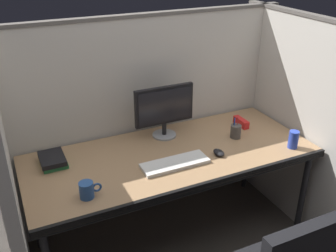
{
  "coord_description": "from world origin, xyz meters",
  "views": [
    {
      "loc": [
        -0.95,
        -1.68,
        2.02
      ],
      "look_at": [
        0.0,
        0.35,
        0.92
      ],
      "focal_mm": 41.04,
      "sensor_mm": 36.0,
      "label": 1
    }
  ],
  "objects_px": {
    "keyboard_main": "(175,163)",
    "computer_mouse": "(219,153)",
    "coffee_mug": "(87,190)",
    "pen_cup": "(236,131)",
    "red_stapler": "(241,122)",
    "soda_can": "(293,140)",
    "book_stack": "(53,160)",
    "monitor_center": "(164,108)",
    "desk": "(172,161)"
  },
  "relations": [
    {
      "from": "soda_can",
      "to": "book_stack",
      "type": "bearing_deg",
      "value": 162.53
    },
    {
      "from": "computer_mouse",
      "to": "monitor_center",
      "type": "bearing_deg",
      "value": 118.15
    },
    {
      "from": "computer_mouse",
      "to": "coffee_mug",
      "type": "distance_m",
      "value": 0.9
    },
    {
      "from": "desk",
      "to": "soda_can",
      "type": "distance_m",
      "value": 0.83
    },
    {
      "from": "computer_mouse",
      "to": "pen_cup",
      "type": "distance_m",
      "value": 0.29
    },
    {
      "from": "computer_mouse",
      "to": "desk",
      "type": "bearing_deg",
      "value": 153.68
    },
    {
      "from": "soda_can",
      "to": "keyboard_main",
      "type": "bearing_deg",
      "value": 170.4
    },
    {
      "from": "pen_cup",
      "to": "keyboard_main",
      "type": "bearing_deg",
      "value": -164.79
    },
    {
      "from": "pen_cup",
      "to": "soda_can",
      "type": "bearing_deg",
      "value": -47.28
    },
    {
      "from": "monitor_center",
      "to": "computer_mouse",
      "type": "relative_size",
      "value": 4.48
    },
    {
      "from": "pen_cup",
      "to": "red_stapler",
      "type": "height_order",
      "value": "pen_cup"
    },
    {
      "from": "desk",
      "to": "keyboard_main",
      "type": "relative_size",
      "value": 4.42
    },
    {
      "from": "monitor_center",
      "to": "red_stapler",
      "type": "distance_m",
      "value": 0.63
    },
    {
      "from": "monitor_center",
      "to": "computer_mouse",
      "type": "xyz_separation_m",
      "value": [
        0.21,
        -0.39,
        -0.2
      ]
    },
    {
      "from": "coffee_mug",
      "to": "red_stapler",
      "type": "bearing_deg",
      "value": 16.8
    },
    {
      "from": "pen_cup",
      "to": "coffee_mug",
      "type": "distance_m",
      "value": 1.16
    },
    {
      "from": "computer_mouse",
      "to": "pen_cup",
      "type": "bearing_deg",
      "value": 34.1
    },
    {
      "from": "book_stack",
      "to": "red_stapler",
      "type": "distance_m",
      "value": 1.39
    },
    {
      "from": "desk",
      "to": "computer_mouse",
      "type": "xyz_separation_m",
      "value": [
        0.27,
        -0.14,
        0.07
      ]
    },
    {
      "from": "pen_cup",
      "to": "red_stapler",
      "type": "xyz_separation_m",
      "value": [
        0.14,
        0.14,
        -0.02
      ]
    },
    {
      "from": "keyboard_main",
      "to": "computer_mouse",
      "type": "relative_size",
      "value": 4.48
    },
    {
      "from": "desk",
      "to": "pen_cup",
      "type": "relative_size",
      "value": 12.46
    },
    {
      "from": "pen_cup",
      "to": "soda_can",
      "type": "height_order",
      "value": "pen_cup"
    },
    {
      "from": "keyboard_main",
      "to": "book_stack",
      "type": "bearing_deg",
      "value": 154.0
    },
    {
      "from": "computer_mouse",
      "to": "red_stapler",
      "type": "relative_size",
      "value": 0.64
    },
    {
      "from": "computer_mouse",
      "to": "red_stapler",
      "type": "distance_m",
      "value": 0.49
    },
    {
      "from": "monitor_center",
      "to": "soda_can",
      "type": "bearing_deg",
      "value": -36.09
    },
    {
      "from": "soda_can",
      "to": "red_stapler",
      "type": "bearing_deg",
      "value": 105.84
    },
    {
      "from": "keyboard_main",
      "to": "computer_mouse",
      "type": "distance_m",
      "value": 0.31
    },
    {
      "from": "desk",
      "to": "monitor_center",
      "type": "distance_m",
      "value": 0.38
    },
    {
      "from": "keyboard_main",
      "to": "computer_mouse",
      "type": "bearing_deg",
      "value": -2.05
    },
    {
      "from": "desk",
      "to": "computer_mouse",
      "type": "bearing_deg",
      "value": -26.32
    },
    {
      "from": "soda_can",
      "to": "book_stack",
      "type": "xyz_separation_m",
      "value": [
        -1.51,
        0.47,
        -0.03
      ]
    },
    {
      "from": "coffee_mug",
      "to": "computer_mouse",
      "type": "bearing_deg",
      "value": 5.41
    },
    {
      "from": "book_stack",
      "to": "red_stapler",
      "type": "bearing_deg",
      "value": -1.92
    },
    {
      "from": "computer_mouse",
      "to": "pen_cup",
      "type": "height_order",
      "value": "pen_cup"
    },
    {
      "from": "keyboard_main",
      "to": "computer_mouse",
      "type": "xyz_separation_m",
      "value": [
        0.31,
        -0.01,
        0.01
      ]
    },
    {
      "from": "keyboard_main",
      "to": "red_stapler",
      "type": "distance_m",
      "value": 0.76
    },
    {
      "from": "soda_can",
      "to": "pen_cup",
      "type": "bearing_deg",
      "value": 132.72
    },
    {
      "from": "pen_cup",
      "to": "red_stapler",
      "type": "relative_size",
      "value": 1.02
    },
    {
      "from": "red_stapler",
      "to": "book_stack",
      "type": "bearing_deg",
      "value": 178.08
    },
    {
      "from": "keyboard_main",
      "to": "soda_can",
      "type": "xyz_separation_m",
      "value": [
        0.82,
        -0.14,
        0.05
      ]
    },
    {
      "from": "pen_cup",
      "to": "coffee_mug",
      "type": "relative_size",
      "value": 1.21
    },
    {
      "from": "coffee_mug",
      "to": "red_stapler",
      "type": "xyz_separation_m",
      "value": [
        1.28,
        0.39,
        -0.02
      ]
    },
    {
      "from": "computer_mouse",
      "to": "pen_cup",
      "type": "xyz_separation_m",
      "value": [
        0.24,
        0.16,
        0.03
      ]
    },
    {
      "from": "monitor_center",
      "to": "book_stack",
      "type": "relative_size",
      "value": 1.94
    },
    {
      "from": "desk",
      "to": "monitor_center",
      "type": "relative_size",
      "value": 4.42
    },
    {
      "from": "computer_mouse",
      "to": "book_stack",
      "type": "distance_m",
      "value": 1.06
    },
    {
      "from": "desk",
      "to": "computer_mouse",
      "type": "distance_m",
      "value": 0.31
    },
    {
      "from": "coffee_mug",
      "to": "soda_can",
      "type": "xyz_separation_m",
      "value": [
        1.4,
        -0.04,
        0.01
      ]
    }
  ]
}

